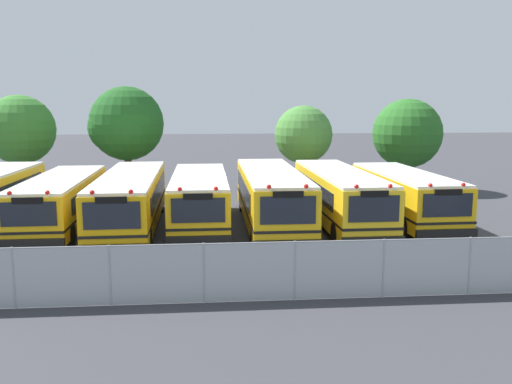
{
  "coord_description": "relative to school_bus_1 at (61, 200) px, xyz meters",
  "views": [
    {
      "loc": [
        0.34,
        -25.23,
        5.71
      ],
      "look_at": [
        2.54,
        0.0,
        1.6
      ],
      "focal_mm": 38.29,
      "sensor_mm": 36.0,
      "label": 1
    }
  ],
  "objects": [
    {
      "name": "tree_2",
      "position": [
        12.74,
        8.8,
        2.48
      ],
      "size": [
        3.67,
        3.67,
        5.61
      ],
      "color": "#4C3823",
      "rests_on": "ground_plane"
    },
    {
      "name": "ground_plane",
      "position": [
        6.45,
        -0.14,
        -1.33
      ],
      "size": [
        160.0,
        160.0,
        0.0
      ],
      "primitive_type": "plane",
      "color": "#38383D"
    },
    {
      "name": "school_bus_6",
      "position": [
        16.21,
        -0.07,
        0.03
      ],
      "size": [
        2.77,
        9.44,
        2.57
      ],
      "rotation": [
        0.0,
        0.0,
        3.16
      ],
      "color": "yellow",
      "rests_on": "ground_plane"
    },
    {
      "name": "school_bus_5",
      "position": [
        12.92,
        -0.33,
        0.1
      ],
      "size": [
        2.59,
        10.83,
        2.71
      ],
      "rotation": [
        0.0,
        0.0,
        3.15
      ],
      "color": "yellow",
      "rests_on": "ground_plane"
    },
    {
      "name": "school_bus_2",
      "position": [
        3.2,
        -0.41,
        0.08
      ],
      "size": [
        2.74,
        11.33,
        2.68
      ],
      "rotation": [
        0.0,
        0.0,
        3.16
      ],
      "color": "#EAA80C",
      "rests_on": "ground_plane"
    },
    {
      "name": "tree_3",
      "position": [
        19.98,
        9.7,
        2.41
      ],
      "size": [
        4.56,
        4.56,
        6.05
      ],
      "color": "#4C3823",
      "rests_on": "ground_plane"
    },
    {
      "name": "school_bus_1",
      "position": [
        0.0,
        0.0,
        0.0
      ],
      "size": [
        2.71,
        9.99,
        2.52
      ],
      "rotation": [
        0.0,
        0.0,
        3.16
      ],
      "color": "yellow",
      "rests_on": "ground_plane"
    },
    {
      "name": "tree_1",
      "position": [
        1.56,
        9.19,
        3.1
      ],
      "size": [
        4.61,
        4.58,
        6.78
      ],
      "color": "#4C3823",
      "rests_on": "ground_plane"
    },
    {
      "name": "chainlink_fence",
      "position": [
        6.61,
        -10.21,
        -0.4
      ],
      "size": [
        26.51,
        0.07,
        1.79
      ],
      "color": "#9EA0A3",
      "rests_on": "ground_plane"
    },
    {
      "name": "tree_0",
      "position": [
        -5.18,
        10.75,
        2.74
      ],
      "size": [
        4.42,
        4.42,
        6.28
      ],
      "color": "#4C3823",
      "rests_on": "ground_plane"
    },
    {
      "name": "school_bus_4",
      "position": [
        9.67,
        -0.41,
        0.13
      ],
      "size": [
        2.61,
        11.13,
        2.78
      ],
      "rotation": [
        0.0,
        0.0,
        3.14
      ],
      "color": "yellow",
      "rests_on": "ground_plane"
    },
    {
      "name": "school_bus_3",
      "position": [
        6.34,
        -0.18,
        0.03
      ],
      "size": [
        2.62,
        9.69,
        2.58
      ],
      "rotation": [
        0.0,
        0.0,
        3.15
      ],
      "color": "yellow",
      "rests_on": "ground_plane"
    }
  ]
}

